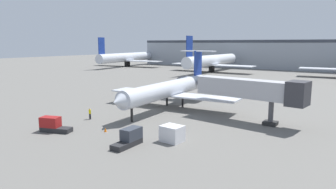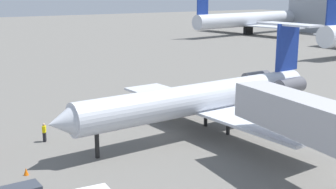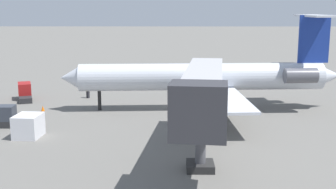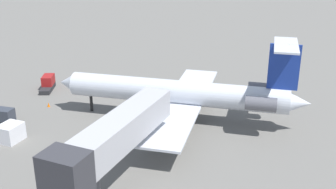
{
  "view_description": "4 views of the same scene",
  "coord_description": "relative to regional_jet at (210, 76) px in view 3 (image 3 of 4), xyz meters",
  "views": [
    {
      "loc": [
        29.41,
        -40.07,
        11.21
      ],
      "look_at": [
        -0.8,
        4.75,
        2.11
      ],
      "focal_mm": 32.8,
      "sensor_mm": 36.0,
      "label": 1
    },
    {
      "loc": [
        32.89,
        -20.63,
        13.06
      ],
      "look_at": [
        -1.11,
        0.65,
        3.76
      ],
      "focal_mm": 48.36,
      "sensor_mm": 36.0,
      "label": 2
    },
    {
      "loc": [
        45.65,
        0.16,
        10.49
      ],
      "look_at": [
        3.27,
        -0.26,
        2.08
      ],
      "focal_mm": 47.28,
      "sensor_mm": 36.0,
      "label": 3
    },
    {
      "loc": [
        42.32,
        15.5,
        19.73
      ],
      "look_at": [
        1.06,
        2.47,
        3.25
      ],
      "focal_mm": 43.63,
      "sensor_mm": 36.0,
      "label": 4
    }
  ],
  "objects": [
    {
      "name": "ground_crew_marshaller",
      "position": [
        -5.44,
        -13.8,
        -2.6
      ],
      "size": [
        0.48,
        0.43,
        1.69
      ],
      "color": "black",
      "rests_on": "ground_plane"
    },
    {
      "name": "traffic_cone_near",
      "position": [
        1.19,
        -17.2,
        -3.18
      ],
      "size": [
        0.36,
        0.36,
        0.55
      ],
      "color": "orange",
      "rests_on": "ground_plane"
    },
    {
      "name": "regional_jet",
      "position": [
        0.0,
        0.0,
        0.0
      ],
      "size": [
        24.02,
        29.36,
        9.7
      ],
      "color": "silver",
      "rests_on": "ground_plane"
    },
    {
      "name": "cargo_container_uld",
      "position": [
        10.42,
        -15.69,
        -2.52
      ],
      "size": [
        2.55,
        2.16,
        1.87
      ],
      "color": "silver",
      "rests_on": "ground_plane"
    },
    {
      "name": "jet_bridge",
      "position": [
        15.41,
        -1.8,
        1.21
      ],
      "size": [
        16.22,
        4.65,
        6.37
      ],
      "color": "#ADADB2",
      "rests_on": "ground_plane"
    },
    {
      "name": "ground_plane",
      "position": [
        -0.4,
        -4.06,
        -3.51
      ],
      "size": [
        400.0,
        400.0,
        0.1
      ],
      "primitive_type": "cube",
      "color": "#66635E"
    },
    {
      "name": "baggage_tug_trailing",
      "position": [
        -4.42,
        -20.87,
        -2.62
      ],
      "size": [
        4.24,
        2.66,
        1.9
      ],
      "color": "#262628",
      "rests_on": "ground_plane"
    }
  ]
}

